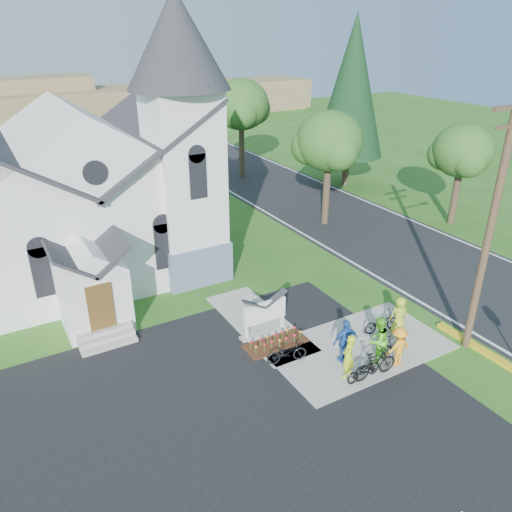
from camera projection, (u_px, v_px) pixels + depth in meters
ground at (336, 366)px, 18.61m from camera, size 120.00×120.00×0.00m
parking_lot at (181, 483)px, 13.88m from camera, size 20.00×16.00×0.02m
road at (316, 206)px, 34.89m from camera, size 8.00×90.00×0.02m
sidewalk at (358, 347)px, 19.67m from camera, size 7.00×4.00×0.05m
church at (88, 171)px, 23.71m from camera, size 12.35×12.00×13.00m
church_sign at (265, 312)px, 20.15m from camera, size 2.20×0.40×1.70m
flower_bed at (276, 344)px, 19.86m from camera, size 2.60×1.10×0.07m
utility_pole at (494, 218)px, 17.56m from camera, size 3.45×0.28×10.00m
tree_road_near at (329, 142)px, 29.65m from camera, size 4.00×4.00×7.05m
tree_road_mid at (241, 105)px, 39.06m from camera, size 4.40×4.40×7.80m
tree_road_far at (463, 151)px, 29.92m from camera, size 3.60×3.60×6.30m
conifer at (352, 87)px, 36.37m from camera, size 5.20×5.20×12.40m
distant_hills at (82, 105)px, 63.42m from camera, size 61.00×10.00×5.60m
cyclist_0 at (348, 356)px, 17.70m from camera, size 0.73×0.61×1.71m
bike_0 at (287, 353)px, 18.62m from camera, size 1.65×0.88×0.82m
cyclist_1 at (378, 340)px, 18.46m from camera, size 0.99×0.81×1.87m
bike_1 at (375, 364)px, 17.75m from camera, size 1.88×0.60×1.12m
cyclist_2 at (346, 341)px, 18.48m from camera, size 1.09×0.58×1.77m
bike_2 at (364, 369)px, 17.73m from camera, size 1.56×0.63×0.80m
cyclist_3 at (398, 346)px, 18.34m from camera, size 1.04×0.62×1.58m
bike_3 at (393, 344)px, 19.08m from camera, size 1.51×0.50×0.89m
cyclist_4 at (399, 315)px, 20.24m from camera, size 0.90×0.70×1.63m
bike_4 at (382, 322)px, 20.48m from camera, size 1.68×0.78×0.85m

